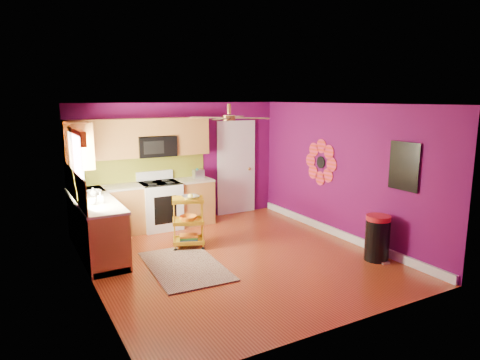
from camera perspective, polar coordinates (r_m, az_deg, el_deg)
ground at (r=7.18m, az=-0.62°, el=-10.28°), size 5.00×5.00×0.00m
room_envelope at (r=6.77m, az=-0.44°, el=2.75°), size 4.54×5.04×2.52m
lower_cabinets at (r=8.21m, az=-15.11°, el=-4.73°), size 2.81×2.31×0.94m
electric_range at (r=8.74m, az=-10.62°, el=-3.26°), size 0.76×0.66×1.13m
upper_cabinetry at (r=8.33m, az=-15.47°, el=5.04°), size 2.80×2.30×1.26m
left_window at (r=7.06m, az=-20.99°, el=3.21°), size 0.08×1.35×1.08m
panel_door at (r=9.63m, az=-0.52°, el=1.53°), size 0.95×0.11×2.15m
right_wall_art at (r=7.83m, az=15.10°, el=2.08°), size 0.04×2.74×1.04m
ceiling_fan at (r=6.88m, az=-1.45°, el=8.38°), size 1.01×1.01×0.26m
shag_rug at (r=6.86m, az=-7.35°, el=-11.31°), size 1.14×1.78×0.02m
rolling_cart at (r=7.52m, az=-6.85°, el=-5.35°), size 0.64×0.55×0.97m
trash_can at (r=7.29m, az=17.84°, el=-7.37°), size 0.44×0.45×0.75m
teal_kettle at (r=8.99m, az=-5.71°, el=0.79°), size 0.18×0.18×0.21m
toaster at (r=8.98m, az=-5.57°, el=0.82°), size 0.22×0.15×0.18m
soap_bottle_a at (r=7.17m, az=-18.13°, el=-2.25°), size 0.08×0.08×0.18m
soap_bottle_b at (r=7.69m, az=-18.99°, el=-1.53°), size 0.12×0.12×0.15m
counter_dish at (r=7.90m, az=-18.84°, el=-1.54°), size 0.25×0.25×0.06m
counter_cup at (r=7.11m, az=-19.09°, el=-2.74°), size 0.13×0.13×0.10m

